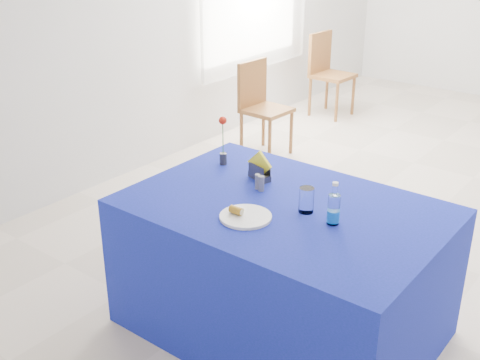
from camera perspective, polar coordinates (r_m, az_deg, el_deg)
name	(u,v)px	position (r m, az deg, el deg)	size (l,w,h in m)	color
floor	(441,208)	(5.00, 18.52, -2.57)	(7.00, 7.00, 0.00)	beige
plate	(246,217)	(2.94, 0.53, -3.50)	(0.26, 0.26, 0.01)	silver
drinking_glass	(306,200)	(2.99, 6.32, -1.89)	(0.08, 0.08, 0.13)	white
salt_shaker	(257,182)	(3.23, 1.66, -0.15)	(0.03, 0.03, 0.09)	gray
pepper_shaker	(261,183)	(3.21, 2.02, -0.33)	(0.03, 0.03, 0.09)	slate
blue_table	(282,268)	(3.27, 4.03, -8.35)	(1.60, 1.10, 0.76)	navy
water_bottle	(334,210)	(2.89, 8.87, -2.84)	(0.06, 0.06, 0.21)	silver
napkin_holder	(260,171)	(3.35, 1.87, 0.86)	(0.16, 0.09, 0.17)	#35353A
rose_vase	(223,142)	(3.52, -1.62, 3.63)	(0.05, 0.05, 0.30)	#27282D
chair_win_a	(260,101)	(5.72, 1.92, 7.47)	(0.41, 0.41, 0.88)	brown
chair_win_b	(327,68)	(6.98, 8.24, 10.46)	(0.43, 0.43, 0.93)	brown
banana_pieces	(236,210)	(2.94, -0.34, -2.89)	(0.07, 0.04, 0.04)	gold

